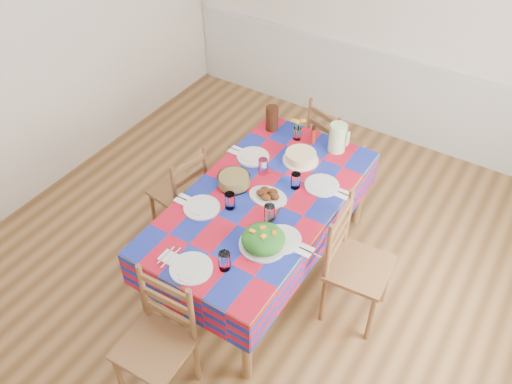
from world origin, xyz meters
TOP-DOWN VIEW (x-y plane):
  - room at (0.00, 0.00)m, footprint 4.58×5.08m
  - wainscot at (0.00, 2.48)m, footprint 4.41×0.06m
  - dining_table at (0.04, 0.14)m, footprint 1.07×1.98m
  - setting_near_head at (0.07, -0.64)m, footprint 0.46×0.31m
  - setting_left_near at (-0.22, -0.14)m, footprint 0.49×0.29m
  - setting_left_far at (-0.23, 0.48)m, footprint 0.48×0.29m
  - setting_right_near at (0.32, -0.10)m, footprint 0.52×0.30m
  - setting_right_far at (0.30, 0.46)m, footprint 0.50×0.29m
  - meat_platter at (0.07, 0.17)m, footprint 0.30×0.22m
  - salad_platter at (0.29, -0.26)m, footprint 0.33×0.33m
  - pasta_bowl at (-0.22, 0.15)m, footprint 0.25×0.25m
  - cake at (0.06, 0.69)m, footprint 0.29×0.29m
  - serving_utensils at (0.19, 0.04)m, footprint 0.14×0.30m
  - flower_vase at (-0.10, 0.93)m, footprint 0.13×0.11m
  - hot_sauce at (0.03, 0.96)m, footprint 0.04×0.04m
  - green_pitcher at (0.24, 0.98)m, footprint 0.14×0.14m
  - tea_pitcher at (-0.36, 0.94)m, footprint 0.11×0.11m
  - name_card at (0.04, -0.79)m, footprint 0.09×0.03m
  - chair_near at (0.03, -1.10)m, footprint 0.45×0.43m
  - chair_far at (0.02, 1.39)m, footprint 0.51×0.50m
  - chair_left at (-0.76, 0.13)m, footprint 0.44×0.46m
  - chair_right at (0.82, 0.14)m, footprint 0.47×0.48m

SIDE VIEW (x-z plane):
  - chair_left at x=-0.76m, z-range -0.01..0.90m
  - chair_far at x=0.02m, z-range -0.01..0.92m
  - chair_near at x=0.03m, z-range -0.01..0.98m
  - wainscot at x=0.00m, z-range 0.03..0.95m
  - chair_right at x=0.82m, z-range -0.01..1.01m
  - dining_table at x=0.04m, z-range 0.30..1.07m
  - serving_utensils at x=0.19m, z-range 0.77..0.78m
  - name_card at x=0.04m, z-range 0.77..0.79m
  - meat_platter at x=0.07m, z-range 0.76..0.82m
  - setting_left_far at x=-0.23m, z-range 0.74..0.86m
  - setting_right_far at x=0.30m, z-range 0.73..0.86m
  - setting_left_near at x=-0.22m, z-range 0.73..0.86m
  - setting_right_near at x=0.32m, z-range 0.73..0.87m
  - setting_near_head at x=0.07m, z-range 0.73..0.87m
  - cake at x=0.06m, z-range 0.77..0.85m
  - pasta_bowl at x=-0.22m, z-range 0.77..0.86m
  - salad_platter at x=0.29m, z-range 0.75..0.89m
  - hot_sauce at x=0.03m, z-range 0.77..0.93m
  - flower_vase at x=-0.10m, z-range 0.75..0.96m
  - tea_pitcher at x=-0.36m, z-range 0.77..0.99m
  - green_pitcher at x=0.24m, z-range 0.77..1.02m
  - room at x=0.00m, z-range -0.04..2.74m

